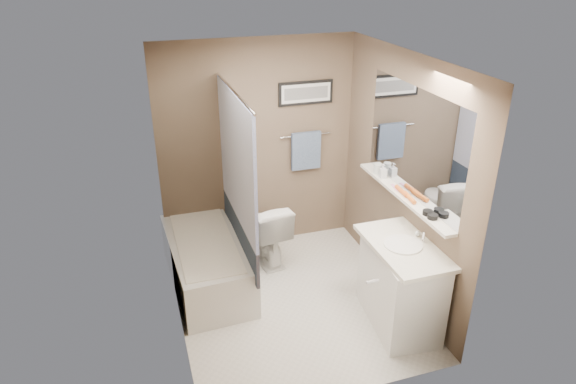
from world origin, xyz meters
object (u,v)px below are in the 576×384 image
object	(u,v)px
hair_brush_front	(410,197)
soap_bottle	(383,171)
bathtub	(207,263)
toilet	(265,231)
candle_bowl_near	(433,217)
glass_jar	(378,169)
candle_bowl_far	(428,213)
hair_brush_back	(402,191)
vanity	(400,286)

from	to	relation	value
hair_brush_front	soap_bottle	size ratio (longest dim) A/B	1.55
bathtub	toilet	size ratio (longest dim) A/B	2.06
candle_bowl_near	glass_jar	distance (m)	1.03
toilet	candle_bowl_far	xyz separation A→B (m)	(1.08, -1.43, 0.77)
hair_brush_back	bathtub	bearing A→B (deg)	158.37
toilet	glass_jar	world-z (taller)	glass_jar
bathtub	toilet	distance (m)	0.76
candle_bowl_near	vanity	bearing A→B (deg)	156.06
candle_bowl_near	candle_bowl_far	bearing A→B (deg)	90.00
bathtub	soap_bottle	distance (m)	2.04
soap_bottle	bathtub	bearing A→B (deg)	169.70
candle_bowl_far	hair_brush_front	size ratio (longest dim) A/B	0.41
soap_bottle	hair_brush_back	bearing A→B (deg)	-90.00
bathtub	hair_brush_front	distance (m)	2.17
glass_jar	vanity	bearing A→B (deg)	-100.99
vanity	hair_brush_front	world-z (taller)	hair_brush_front
candle_bowl_far	candle_bowl_near	bearing A→B (deg)	-90.00
vanity	candle_bowl_near	distance (m)	0.76
candle_bowl_near	hair_brush_back	xyz separation A→B (m)	(0.00, 0.53, 0.00)
toilet	glass_jar	distance (m)	1.43
soap_bottle	toilet	bearing A→B (deg)	151.50
toilet	hair_brush_front	size ratio (longest dim) A/B	3.32
vanity	glass_jar	bearing A→B (deg)	85.21
bathtub	candle_bowl_far	distance (m)	2.31
candle_bowl_far	hair_brush_back	distance (m)	0.46
bathtub	candle_bowl_near	size ratio (longest dim) A/B	16.67
toilet	hair_brush_front	bearing A→B (deg)	126.28
vanity	glass_jar	distance (m)	1.24
vanity	candle_bowl_far	xyz separation A→B (m)	(0.19, -0.01, 0.73)
bathtub	candle_bowl_near	xyz separation A→B (m)	(1.79, -1.24, 0.89)
candle_bowl_far	soap_bottle	bearing A→B (deg)	90.00
hair_brush_back	glass_jar	size ratio (longest dim) A/B	2.20
toilet	candle_bowl_far	size ratio (longest dim) A/B	8.11
vanity	candle_bowl_near	xyz separation A→B (m)	(0.19, -0.08, 0.73)
toilet	hair_brush_front	xyz separation A→B (m)	(1.08, -1.12, 0.77)
candle_bowl_near	candle_bowl_far	size ratio (longest dim) A/B	1.00
toilet	hair_brush_back	world-z (taller)	hair_brush_back
vanity	soap_bottle	size ratio (longest dim) A/B	6.33
candle_bowl_far	glass_jar	world-z (taller)	glass_jar
hair_brush_front	glass_jar	bearing A→B (deg)	90.00
hair_brush_back	vanity	bearing A→B (deg)	-112.34
candle_bowl_far	hair_brush_front	world-z (taller)	hair_brush_front
toilet	candle_bowl_near	bearing A→B (deg)	117.95
toilet	vanity	bearing A→B (deg)	114.47
candle_bowl_near	hair_brush_back	bearing A→B (deg)	90.00
glass_jar	soap_bottle	xyz separation A→B (m)	(0.00, -0.12, 0.02)
toilet	vanity	distance (m)	1.68
bathtub	candle_bowl_near	world-z (taller)	candle_bowl_near
hair_brush_back	glass_jar	world-z (taller)	glass_jar
bathtub	candle_bowl_far	bearing A→B (deg)	-35.87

